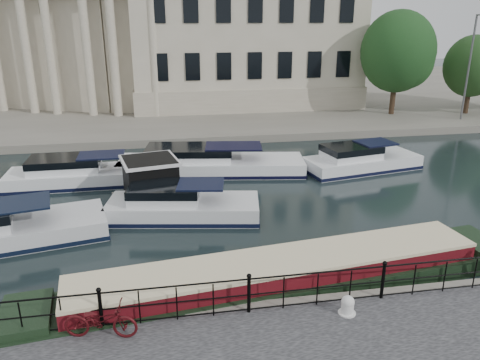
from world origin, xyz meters
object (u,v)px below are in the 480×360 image
bicycle (101,320)px  harbour_hut (151,183)px  mooring_bollard (348,305)px  narrowboat (281,282)px

bicycle → harbour_hut: bearing=4.8°
mooring_bollard → narrowboat: bearing=120.7°
narrowboat → bicycle: bearing=-165.9°
bicycle → mooring_bollard: 6.68m
bicycle → harbour_hut: harbour_hut is taller
bicycle → narrowboat: (5.36, 2.07, -0.69)m
harbour_hut → narrowboat: bearing=-75.8°
mooring_bollard → harbour_hut: (-5.44, 10.94, 0.14)m
mooring_bollard → narrowboat: (-1.32, 2.22, -0.45)m
bicycle → mooring_bollard: bicycle is taller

